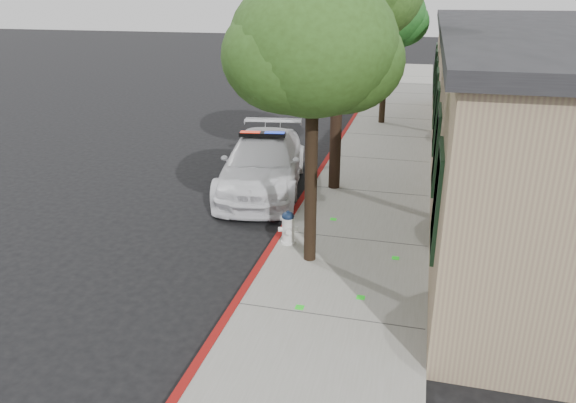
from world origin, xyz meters
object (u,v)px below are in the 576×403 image
Objects in this scene: police_car at (263,163)px; clapboard_building at (567,103)px; fire_hydrant at (288,227)px; street_tree_near at (313,52)px; street_tree_far at (389,18)px.

clapboard_building is at bearing 12.73° from police_car.
police_car is (-7.90, -3.14, -1.39)m from clapboard_building.
fire_hydrant is (-6.34, -6.55, -1.62)m from clapboard_building.
street_tree_near is (-5.75, -7.13, 1.95)m from clapboard_building.
police_car is 7.40× the size of fire_hydrant.
clapboard_building is 7.64m from street_tree_far.
clapboard_building is at bearing 51.14° from street_tree_near.
street_tree_far is (-5.41, 5.02, 1.96)m from clapboard_building.
police_car is at bearing -106.96° from street_tree_far.
clapboard_building is 29.13× the size of fire_hydrant.
street_tree_near reaches higher than street_tree_far.
street_tree_far reaches higher than fire_hydrant.
street_tree_near reaches higher than clapboard_building.
clapboard_building is 3.94× the size of police_car.
police_car is 1.01× the size of street_tree_near.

